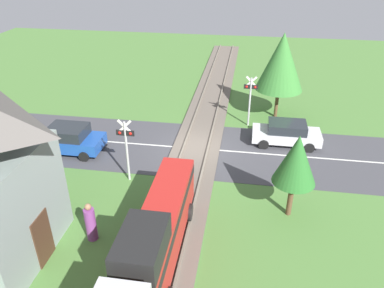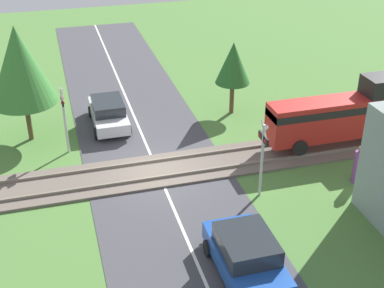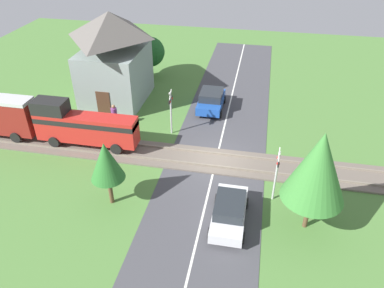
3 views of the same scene
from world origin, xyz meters
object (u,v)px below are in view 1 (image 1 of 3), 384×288
pedestrian_by_station (91,223)px  car_near_crossing (286,133)px  car_far_side (69,139)px  crossing_signal_east_approach (126,143)px  crossing_signal_west_approach (250,95)px

pedestrian_by_station → car_near_crossing: bearing=-131.2°
car_far_side → crossing_signal_east_approach: (-4.31, 2.28, 1.35)m
crossing_signal_west_approach → pedestrian_by_station: size_ratio=1.92×
crossing_signal_east_approach → pedestrian_by_station: bearing=87.4°
crossing_signal_east_approach → car_near_crossing: bearing=-147.9°
car_far_side → crossing_signal_east_approach: crossing_signal_east_approach is taller
car_near_crossing → crossing_signal_east_approach: (8.21, 5.16, 1.42)m
car_near_crossing → pedestrian_by_station: size_ratio=2.26×
pedestrian_by_station → car_far_side: bearing=-58.6°
car_near_crossing → car_far_side: size_ratio=1.03×
crossing_signal_east_approach → car_far_side: bearing=-27.9°
car_far_side → crossing_signal_east_approach: size_ratio=1.15×
car_near_crossing → crossing_signal_west_approach: (2.30, -2.28, 1.42)m
car_far_side → pedestrian_by_station: pedestrian_by_station is taller
car_far_side → crossing_signal_east_approach: 5.06m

